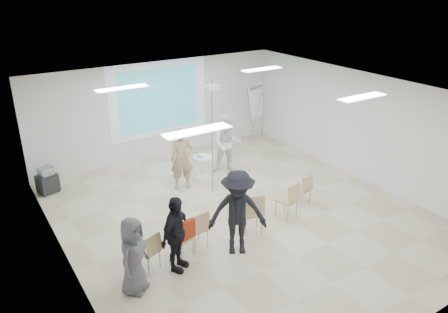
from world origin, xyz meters
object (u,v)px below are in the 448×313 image
player_left (182,155)px  laptop (196,227)px  chair_right_inner (290,198)px  audience_outer (133,252)px  chair_right_far (304,187)px  audience_left (176,229)px  chair_left_inner (199,227)px  flipchart_easel (256,102)px  player_right (227,141)px  chair_center (253,210)px  chair_far_left (150,249)px  audience_mid (238,207)px  chair_left_mid (184,236)px  av_cart (47,181)px  pedestal_table (203,166)px

player_left → laptop: (-1.03, -2.58, -0.51)m
chair_right_inner → audience_outer: audience_outer is taller
chair_right_far → audience_left: (-3.85, -0.62, 0.42)m
chair_left_inner → flipchart_easel: bearing=36.0°
player_right → audience_left: 4.73m
chair_center → chair_right_inner: chair_center is taller
player_right → flipchart_easel: (2.11, 1.46, 0.48)m
player_right → laptop: size_ratio=6.16×
chair_left_inner → flipchart_easel: size_ratio=0.43×
chair_far_left → player_right: bearing=18.8°
chair_right_far → laptop: 3.13m
player_right → audience_mid: 4.04m
chair_right_inner → audience_outer: (-4.03, -0.45, 0.29)m
chair_right_far → flipchart_easel: size_ratio=0.42×
player_right → chair_right_inner: bearing=-66.3°
player_left → chair_far_left: (-2.18, -2.83, -0.48)m
player_right → chair_left_mid: (-3.04, -3.09, -0.44)m
flipchart_easel → av_cart: (-6.85, -0.05, -1.10)m
chair_left_inner → flipchart_easel: (4.73, 4.40, 0.94)m
chair_left_mid → audience_mid: bearing=-36.4°
chair_left_inner → av_cart: bearing=109.0°
chair_far_left → chair_left_inner: 1.18m
player_right → chair_left_inner: bearing=-103.5°
audience_outer → laptop: bearing=-18.6°
laptop → audience_mid: 1.07m
player_right → audience_outer: 5.52m
laptop → audience_left: bearing=28.0°
chair_left_inner → chair_right_far: 3.13m
chair_left_mid → audience_left: 0.56m
player_right → chair_right_inner: (-0.24, -3.05, -0.41)m
laptop → audience_outer: size_ratio=0.19×
chair_center → flipchart_easel: 5.79m
chair_left_mid → pedestal_table: bearing=39.8°
chair_left_inner → chair_center: 1.29m
player_right → chair_center: (-1.34, -3.10, -0.38)m
laptop → chair_far_left: bearing=5.3°
player_right → audience_left: player_right is taller
chair_left_inner → audience_left: audience_left is taller
audience_mid → av_cart: (-2.71, 4.92, -0.71)m
audience_outer → chair_left_inner: bearing=-21.5°
chair_left_mid → chair_center: (1.70, -0.02, 0.07)m
pedestal_table → player_left: size_ratio=0.36×
audience_outer → pedestal_table: bearing=5.0°
laptop → av_cart: av_cart is taller
chair_center → flipchart_easel: flipchart_easel is taller
player_right → chair_center: bearing=-85.2°
chair_left_mid → chair_far_left: bearing=166.4°
chair_left_inner → av_cart: (-2.12, 4.36, -0.16)m
chair_far_left → av_cart: 4.61m
audience_outer → av_cart: audience_outer is taller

